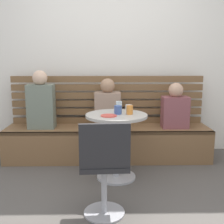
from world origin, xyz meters
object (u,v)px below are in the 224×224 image
(booth_bench, at_px, (108,143))
(cup_glass_tall, at_px, (119,106))
(person_adult, at_px, (41,103))
(cup_ceramic_white, at_px, (129,108))
(cup_tumbler_orange, at_px, (130,110))
(plate_small, at_px, (109,116))
(cafe_table, at_px, (116,134))
(person_child_middle, at_px, (108,106))
(person_child_left, at_px, (175,108))
(white_chair, at_px, (104,166))
(cup_mug_blue, at_px, (118,110))

(booth_bench, xyz_separation_m, cup_glass_tall, (0.13, -0.46, 0.58))
(person_adult, height_order, cup_ceramic_white, person_adult)
(cup_tumbler_orange, bearing_deg, cup_glass_tall, 124.36)
(cup_ceramic_white, height_order, plate_small, cup_ceramic_white)
(cafe_table, height_order, cup_tumbler_orange, cup_tumbler_orange)
(person_child_middle, bearing_deg, cafe_table, -81.67)
(cafe_table, xyz_separation_m, cup_glass_tall, (0.03, 0.15, 0.28))
(person_child_left, height_order, plate_small, person_child_left)
(cup_tumbler_orange, height_order, cup_glass_tall, cup_glass_tall)
(booth_bench, bearing_deg, person_adult, -179.28)
(booth_bench, height_order, plate_small, plate_small)
(person_child_middle, height_order, plate_small, person_child_middle)
(white_chair, xyz_separation_m, plate_small, (0.04, 0.71, 0.28))
(cup_ceramic_white, relative_size, plate_small, 0.47)
(person_child_middle, bearing_deg, white_chair, -91.30)
(white_chair, bearing_deg, person_child_left, 56.74)
(cup_mug_blue, distance_m, plate_small, 0.16)
(cup_glass_tall, bearing_deg, plate_small, -114.77)
(person_child_left, bearing_deg, plate_small, -141.59)
(person_adult, xyz_separation_m, person_child_left, (1.75, -0.02, -0.08))
(person_adult, xyz_separation_m, plate_small, (0.87, -0.71, -0.03))
(booth_bench, relative_size, person_adult, 3.58)
(person_child_left, bearing_deg, booth_bench, 178.27)
(white_chair, height_order, plate_small, white_chair)
(plate_small, bearing_deg, person_adult, 140.85)
(cafe_table, xyz_separation_m, person_child_left, (0.79, 0.59, 0.18))
(cafe_table, distance_m, cup_glass_tall, 0.32)
(white_chair, distance_m, person_child_left, 1.70)
(cafe_table, distance_m, person_adult, 1.17)
(white_chair, xyz_separation_m, cup_ceramic_white, (0.28, 1.02, 0.31))
(plate_small, bearing_deg, person_child_middle, 90.76)
(person_child_middle, relative_size, cup_ceramic_white, 8.09)
(cup_tumbler_orange, relative_size, cup_mug_blue, 1.05)
(cup_ceramic_white, bearing_deg, person_child_middle, 119.13)
(cafe_table, xyz_separation_m, cup_tumbler_orange, (0.14, -0.01, 0.27))
(person_child_left, height_order, person_child_middle, person_child_middle)
(cafe_table, height_order, person_child_left, person_child_left)
(white_chair, height_order, person_child_left, person_child_left)
(booth_bench, bearing_deg, cup_mug_blue, -79.74)
(person_child_left, xyz_separation_m, cup_tumbler_orange, (-0.65, -0.60, 0.09))
(cup_tumbler_orange, relative_size, plate_small, 0.59)
(booth_bench, bearing_deg, person_child_left, -1.73)
(person_child_middle, relative_size, cup_glass_tall, 5.39)
(cup_mug_blue, bearing_deg, cup_glass_tall, 83.18)
(white_chair, height_order, cup_tumbler_orange, white_chair)
(person_child_middle, xyz_separation_m, cup_tumbler_orange, (0.24, -0.66, 0.06))
(white_chair, xyz_separation_m, person_child_middle, (0.03, 1.46, 0.26))
(booth_bench, height_order, person_adult, person_adult)
(person_child_middle, bearing_deg, cup_glass_tall, -75.41)
(cup_tumbler_orange, bearing_deg, cup_mug_blue, 174.36)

